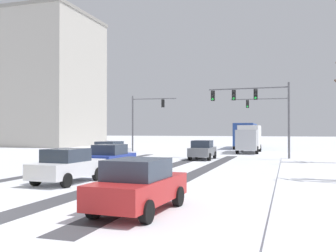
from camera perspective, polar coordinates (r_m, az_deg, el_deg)
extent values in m
cube|color=#424247|center=(23.61, -1.95, -6.66)|extent=(1.10, 29.25, 0.01)
cube|color=#424247|center=(26.03, -13.84, -6.08)|extent=(0.83, 29.25, 0.01)
cube|color=#424247|center=(22.86, 4.53, -6.86)|extent=(1.01, 29.25, 0.01)
cube|color=white|center=(21.03, 21.56, -7.21)|extent=(4.00, 29.25, 0.12)
cylinder|color=#56565B|center=(45.46, 17.52, 0.37)|extent=(0.18, 0.18, 6.50)
cylinder|color=#56565B|center=(45.72, 13.39, 3.93)|extent=(6.55, 0.15, 0.12)
cube|color=black|center=(45.80, 11.76, 3.23)|extent=(0.32, 0.24, 0.90)
sphere|color=black|center=(45.66, 11.74, 3.62)|extent=(0.20, 0.20, 0.20)
sphere|color=black|center=(45.64, 11.74, 3.24)|extent=(0.20, 0.20, 0.20)
sphere|color=green|center=(45.62, 11.74, 2.86)|extent=(0.20, 0.20, 0.20)
cylinder|color=#56565B|center=(33.46, 17.57, 0.71)|extent=(0.18, 0.18, 6.50)
cylinder|color=#56565B|center=(33.97, 11.77, 5.50)|extent=(6.82, 0.44, 0.12)
cube|color=black|center=(33.82, 12.92, 4.59)|extent=(0.33, 0.25, 0.90)
sphere|color=black|center=(33.69, 12.88, 5.12)|extent=(0.20, 0.20, 0.20)
sphere|color=black|center=(33.67, 12.88, 4.61)|extent=(0.20, 0.20, 0.20)
sphere|color=green|center=(33.64, 12.88, 4.10)|extent=(0.20, 0.20, 0.20)
cube|color=black|center=(34.11, 9.78, 4.54)|extent=(0.33, 0.25, 0.90)
sphere|color=black|center=(33.98, 9.73, 5.07)|extent=(0.20, 0.20, 0.20)
sphere|color=black|center=(33.95, 9.73, 4.56)|extent=(0.20, 0.20, 0.20)
sphere|color=green|center=(33.92, 9.73, 4.06)|extent=(0.20, 0.20, 0.20)
cube|color=black|center=(34.49, 6.70, 4.48)|extent=(0.33, 0.25, 0.90)
sphere|color=black|center=(34.36, 6.64, 5.00)|extent=(0.20, 0.20, 0.20)
sphere|color=black|center=(34.33, 6.64, 4.50)|extent=(0.20, 0.20, 0.20)
sphere|color=green|center=(34.31, 6.64, 4.00)|extent=(0.20, 0.20, 0.20)
cylinder|color=#56565B|center=(44.93, -5.29, 0.35)|extent=(0.18, 0.18, 6.50)
cylinder|color=#56565B|center=(44.24, -2.07, 4.06)|extent=(5.26, 0.36, 0.12)
cube|color=black|center=(43.91, -0.75, 3.38)|extent=(0.33, 0.25, 0.90)
sphere|color=black|center=(44.08, -0.70, 3.75)|extent=(0.20, 0.20, 0.20)
sphere|color=black|center=(44.06, -0.70, 3.36)|extent=(0.20, 0.20, 0.20)
sphere|color=green|center=(44.04, -0.70, 2.98)|extent=(0.20, 0.20, 0.20)
cube|color=slate|center=(32.65, 5.17, -3.81)|extent=(1.75, 4.12, 0.70)
cube|color=#2D3847|center=(32.47, 5.12, -2.68)|extent=(1.58, 1.92, 0.60)
cylinder|color=black|center=(34.08, 4.27, -4.27)|extent=(0.23, 0.64, 0.64)
cylinder|color=black|center=(33.77, 6.95, -4.30)|extent=(0.23, 0.64, 0.64)
cylinder|color=black|center=(31.61, 3.27, -4.55)|extent=(0.23, 0.64, 0.64)
cylinder|color=black|center=(31.27, 6.16, -4.59)|extent=(0.23, 0.64, 0.64)
cube|color=#B7BABF|center=(30.20, -8.59, -4.07)|extent=(1.81, 4.14, 0.70)
cube|color=#2D3847|center=(30.03, -8.73, -2.84)|extent=(1.61, 1.94, 0.60)
cylinder|color=black|center=(31.72, -8.83, -4.53)|extent=(0.24, 0.65, 0.64)
cylinder|color=black|center=(31.00, -6.18, -4.63)|extent=(0.24, 0.65, 0.64)
cylinder|color=black|center=(29.50, -11.14, -4.82)|extent=(0.24, 0.65, 0.64)
cylinder|color=black|center=(28.73, -8.34, -4.94)|extent=(0.24, 0.65, 0.64)
cube|color=#233899|center=(23.64, -8.51, -5.02)|extent=(1.74, 4.11, 0.70)
cube|color=#2D3847|center=(23.47, -8.66, -3.47)|extent=(1.58, 1.91, 0.60)
cylinder|color=black|center=(25.16, -8.93, -5.56)|extent=(0.23, 0.64, 0.64)
cylinder|color=black|center=(24.50, -5.51, -5.69)|extent=(0.23, 0.64, 0.64)
cylinder|color=black|center=(22.91, -11.72, -6.04)|extent=(0.23, 0.64, 0.64)
cylinder|color=black|center=(22.18, -8.03, -6.22)|extent=(0.23, 0.64, 0.64)
cube|color=silver|center=(18.70, -14.66, -6.18)|extent=(1.92, 4.18, 0.70)
cube|color=#2D3847|center=(18.52, -14.92, -4.22)|extent=(1.66, 1.98, 0.60)
cylinder|color=black|center=(20.23, -14.47, -6.75)|extent=(0.25, 0.65, 0.64)
cylinder|color=black|center=(19.36, -10.51, -7.04)|extent=(0.25, 0.65, 0.64)
cylinder|color=black|center=(18.22, -19.08, -7.42)|extent=(0.25, 0.65, 0.64)
cylinder|color=black|center=(17.24, -14.90, -7.82)|extent=(0.25, 0.65, 0.64)
cube|color=red|center=(11.83, -4.29, -9.46)|extent=(1.93, 4.19, 0.70)
cube|color=#2D3847|center=(11.61, -4.60, -6.39)|extent=(1.67, 1.99, 0.60)
cylinder|color=black|center=(13.36, -5.14, -9.96)|extent=(0.26, 0.65, 0.64)
cylinder|color=black|center=(12.75, 1.51, -10.41)|extent=(0.26, 0.65, 0.64)
cylinder|color=black|center=(11.17, -10.96, -11.81)|extent=(0.26, 0.65, 0.64)
cylinder|color=black|center=(10.43, -3.20, -12.62)|extent=(0.26, 0.65, 0.64)
cube|color=#284793|center=(53.60, 11.53, -1.20)|extent=(2.84, 11.07, 2.90)
cube|color=#283342|center=(53.59, 11.53, -0.83)|extent=(2.86, 10.19, 0.90)
cylinder|color=black|center=(49.72, 12.59, -2.92)|extent=(0.33, 0.97, 0.96)
cylinder|color=black|center=(49.90, 9.86, -2.92)|extent=(0.33, 0.97, 0.96)
cylinder|color=black|center=(56.85, 12.97, -2.63)|extent=(0.33, 0.97, 0.96)
cylinder|color=black|center=(57.01, 10.58, -2.63)|extent=(0.33, 0.97, 0.96)
cube|color=#B7BABF|center=(40.41, 11.62, -2.05)|extent=(2.11, 2.21, 2.10)
cube|color=silver|center=(44.09, 12.09, -1.60)|extent=(2.21, 5.21, 2.60)
cylinder|color=black|center=(40.80, 13.10, -3.51)|extent=(0.28, 0.84, 0.84)
cylinder|color=black|center=(41.00, 10.27, -3.50)|extent=(0.28, 0.84, 0.84)
cylinder|color=black|center=(45.48, 13.52, -3.21)|extent=(0.28, 0.84, 0.84)
cylinder|color=black|center=(45.65, 10.98, -3.21)|extent=(0.28, 0.84, 0.84)
cube|color=#B2ADA3|center=(68.71, -22.29, 5.79)|extent=(27.72, 14.39, 20.22)
cube|color=gray|center=(70.61, -22.25, 14.18)|extent=(28.02, 14.69, 0.50)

